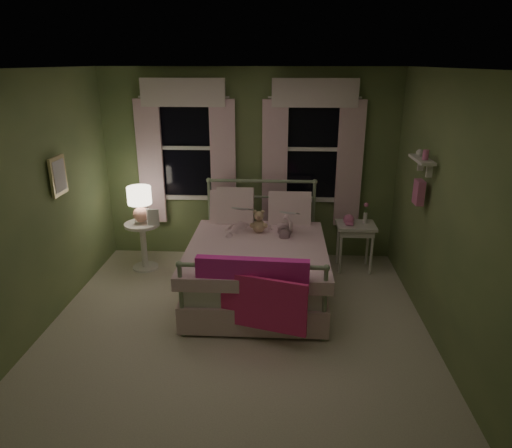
# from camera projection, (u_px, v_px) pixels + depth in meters

# --- Properties ---
(room_shell) EXTENTS (4.20, 4.20, 4.20)m
(room_shell) POSITION_uv_depth(u_px,v_px,m) (234.00, 214.00, 4.28)
(room_shell) COLOR silver
(room_shell) RESTS_ON ground
(bed) EXTENTS (1.58, 2.04, 1.18)m
(bed) POSITION_uv_depth(u_px,v_px,m) (257.00, 264.00, 5.45)
(bed) COLOR white
(bed) RESTS_ON ground
(pink_throw) EXTENTS (1.10, 0.34, 0.71)m
(pink_throw) POSITION_uv_depth(u_px,v_px,m) (252.00, 285.00, 4.42)
(pink_throw) COLOR #F630B5
(pink_throw) RESTS_ON bed
(child_left) EXTENTS (0.31, 0.24, 0.74)m
(child_left) POSITION_uv_depth(u_px,v_px,m) (237.00, 207.00, 5.68)
(child_left) COLOR #F7D1DD
(child_left) RESTS_ON bed
(child_right) EXTENTS (0.37, 0.30, 0.73)m
(child_right) POSITION_uv_depth(u_px,v_px,m) (282.00, 209.00, 5.65)
(child_right) COLOR #F7D1DD
(child_right) RESTS_ON bed
(book_left) EXTENTS (0.22, 0.16, 0.26)m
(book_left) POSITION_uv_depth(u_px,v_px,m) (235.00, 212.00, 5.44)
(book_left) COLOR beige
(book_left) RESTS_ON child_left
(book_right) EXTENTS (0.22, 0.15, 0.26)m
(book_right) POSITION_uv_depth(u_px,v_px,m) (282.00, 216.00, 5.42)
(book_right) COLOR beige
(book_right) RESTS_ON child_right
(teddy_bear) EXTENTS (0.22, 0.17, 0.30)m
(teddy_bear) POSITION_uv_depth(u_px,v_px,m) (259.00, 223.00, 5.57)
(teddy_bear) COLOR tan
(teddy_bear) RESTS_ON bed
(nightstand_left) EXTENTS (0.46, 0.46, 0.65)m
(nightstand_left) POSITION_uv_depth(u_px,v_px,m) (143.00, 239.00, 6.07)
(nightstand_left) COLOR white
(nightstand_left) RESTS_ON ground
(table_lamp) EXTENTS (0.31, 0.31, 0.48)m
(table_lamp) POSITION_uv_depth(u_px,v_px,m) (140.00, 201.00, 5.89)
(table_lamp) COLOR #E69D88
(table_lamp) RESTS_ON nightstand_left
(book_nightstand) EXTENTS (0.18, 0.24, 0.02)m
(book_nightstand) POSITION_uv_depth(u_px,v_px,m) (147.00, 225.00, 5.91)
(book_nightstand) COLOR beige
(book_nightstand) RESTS_ON nightstand_left
(nightstand_right) EXTENTS (0.50, 0.40, 0.64)m
(nightstand_right) POSITION_uv_depth(u_px,v_px,m) (356.00, 231.00, 6.00)
(nightstand_right) COLOR white
(nightstand_right) RESTS_ON ground
(pink_toy) EXTENTS (0.14, 0.20, 0.14)m
(pink_toy) POSITION_uv_depth(u_px,v_px,m) (349.00, 220.00, 5.94)
(pink_toy) COLOR pink
(pink_toy) RESTS_ON nightstand_right
(bud_vase) EXTENTS (0.06, 0.06, 0.28)m
(bud_vase) POSITION_uv_depth(u_px,v_px,m) (366.00, 213.00, 5.96)
(bud_vase) COLOR white
(bud_vase) RESTS_ON nightstand_right
(window_left) EXTENTS (1.34, 0.13, 1.96)m
(window_left) POSITION_uv_depth(u_px,v_px,m) (186.00, 143.00, 6.13)
(window_left) COLOR black
(window_left) RESTS_ON room_shell
(window_right) EXTENTS (1.34, 0.13, 1.96)m
(window_right) POSITION_uv_depth(u_px,v_px,m) (313.00, 144.00, 6.04)
(window_right) COLOR black
(window_right) RESTS_ON room_shell
(wall_shelf) EXTENTS (0.15, 0.50, 0.60)m
(wall_shelf) POSITION_uv_depth(u_px,v_px,m) (421.00, 176.00, 4.77)
(wall_shelf) COLOR white
(wall_shelf) RESTS_ON room_shell
(framed_picture) EXTENTS (0.03, 0.32, 0.42)m
(framed_picture) POSITION_uv_depth(u_px,v_px,m) (58.00, 176.00, 4.88)
(framed_picture) COLOR beige
(framed_picture) RESTS_ON room_shell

